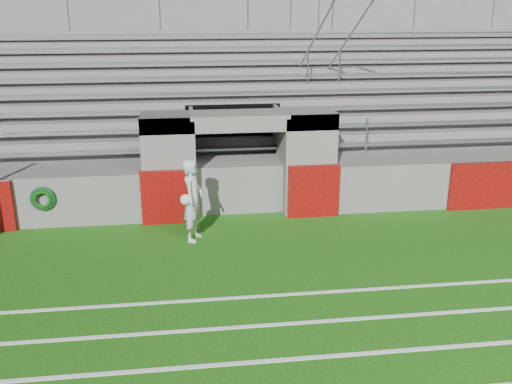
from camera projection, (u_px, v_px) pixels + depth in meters
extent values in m
plane|color=#18520D|center=(258.00, 272.00, 11.49)|extent=(90.00, 90.00, 0.00)
cube|color=white|center=(284.00, 360.00, 8.66)|extent=(28.00, 0.09, 0.01)
cube|color=white|center=(273.00, 325.00, 9.60)|extent=(28.00, 0.09, 0.01)
cube|color=white|center=(265.00, 296.00, 10.54)|extent=(28.00, 0.09, 0.01)
cube|color=#605E5B|center=(167.00, 166.00, 14.15)|extent=(1.20, 1.00, 2.60)
cube|color=#605E5B|center=(309.00, 161.00, 14.59)|extent=(1.20, 1.00, 2.60)
cube|color=black|center=(233.00, 149.00, 15.98)|extent=(2.60, 0.20, 2.50)
cube|color=#605E5B|center=(193.00, 161.00, 14.81)|extent=(0.10, 2.20, 2.50)
cube|color=#605E5B|center=(280.00, 158.00, 15.09)|extent=(0.10, 2.20, 2.50)
cube|color=#605E5B|center=(239.00, 121.00, 14.02)|extent=(4.80, 1.00, 0.40)
cube|color=#605E5B|center=(227.00, 136.00, 18.03)|extent=(26.00, 8.00, 0.20)
cube|color=#605E5B|center=(227.00, 155.00, 18.23)|extent=(26.00, 8.00, 1.05)
cube|color=#5F0908|center=(168.00, 197.00, 13.82)|extent=(1.30, 0.15, 1.35)
cube|color=#5F0908|center=(313.00, 191.00, 14.26)|extent=(1.30, 0.15, 1.35)
cube|color=#5F0908|center=(490.00, 186.00, 14.85)|extent=(2.20, 0.15, 1.25)
cube|color=gray|center=(236.00, 148.00, 15.18)|extent=(23.00, 0.28, 0.06)
cube|color=#605E5B|center=(233.00, 142.00, 15.99)|extent=(24.00, 0.75, 0.38)
cube|color=gray|center=(233.00, 128.00, 15.77)|extent=(23.00, 0.28, 0.06)
cube|color=#605E5B|center=(231.00, 130.00, 16.64)|extent=(24.00, 0.75, 0.76)
cube|color=gray|center=(231.00, 110.00, 16.35)|extent=(23.00, 0.28, 0.06)
cube|color=#605E5B|center=(228.00, 118.00, 17.28)|extent=(24.00, 0.75, 1.14)
cube|color=gray|center=(228.00, 93.00, 16.94)|extent=(23.00, 0.28, 0.06)
cube|color=#605E5B|center=(226.00, 108.00, 17.93)|extent=(24.00, 0.75, 1.52)
cube|color=gray|center=(226.00, 77.00, 17.52)|extent=(23.00, 0.28, 0.06)
cube|color=#605E5B|center=(224.00, 98.00, 18.57)|extent=(24.00, 0.75, 1.90)
cube|color=gray|center=(224.00, 62.00, 18.11)|extent=(23.00, 0.28, 0.06)
cube|color=#605E5B|center=(222.00, 89.00, 19.22)|extent=(24.00, 0.75, 2.28)
cube|color=gray|center=(222.00, 48.00, 18.69)|extent=(23.00, 0.28, 0.06)
cube|color=#605E5B|center=(221.00, 80.00, 19.86)|extent=(24.00, 0.75, 2.66)
cube|color=gray|center=(220.00, 34.00, 19.28)|extent=(23.00, 0.28, 0.06)
cube|color=#605E5B|center=(219.00, 76.00, 20.48)|extent=(26.00, 0.60, 5.29)
cylinder|color=#A5A8AD|center=(330.00, 138.00, 15.14)|extent=(0.05, 0.05, 1.00)
cylinder|color=#A5A8AD|center=(308.00, 67.00, 17.48)|extent=(0.05, 0.05, 1.00)
cylinder|color=#A5A8AD|center=(291.00, 13.00, 19.82)|extent=(0.05, 0.05, 1.00)
cylinder|color=#A5A8AD|center=(308.00, 50.00, 17.32)|extent=(0.05, 6.02, 3.08)
cylinder|color=#A5A8AD|center=(367.00, 136.00, 15.26)|extent=(0.05, 0.05, 1.00)
cylinder|color=#A5A8AD|center=(339.00, 67.00, 17.60)|extent=(0.05, 0.05, 1.00)
cylinder|color=#A5A8AD|center=(319.00, 13.00, 19.94)|extent=(0.05, 0.05, 1.00)
cylinder|color=#A5A8AD|center=(340.00, 50.00, 17.44)|extent=(0.05, 6.02, 3.08)
cylinder|color=#A5A8AD|center=(68.00, 12.00, 18.88)|extent=(0.05, 0.05, 1.10)
cylinder|color=#A5A8AD|center=(160.00, 12.00, 19.25)|extent=(0.05, 0.05, 1.10)
cylinder|color=#A5A8AD|center=(248.00, 12.00, 19.62)|extent=(0.05, 0.05, 1.10)
cylinder|color=#A5A8AD|center=(333.00, 12.00, 19.99)|extent=(0.05, 0.05, 1.10)
cylinder|color=#A5A8AD|center=(414.00, 12.00, 20.35)|extent=(0.05, 0.05, 1.10)
cylinder|color=#A5A8AD|center=(493.00, 12.00, 20.72)|extent=(0.05, 0.05, 1.10)
imported|color=silver|center=(193.00, 200.00, 12.79)|extent=(0.65, 0.80, 1.89)
sphere|color=white|center=(185.00, 200.00, 12.57)|extent=(0.24, 0.24, 0.24)
torus|color=#0C3C17|center=(43.00, 199.00, 13.44)|extent=(0.59, 0.11, 0.59)
torus|color=#0E450D|center=(42.00, 200.00, 13.39)|extent=(0.45, 0.09, 0.45)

